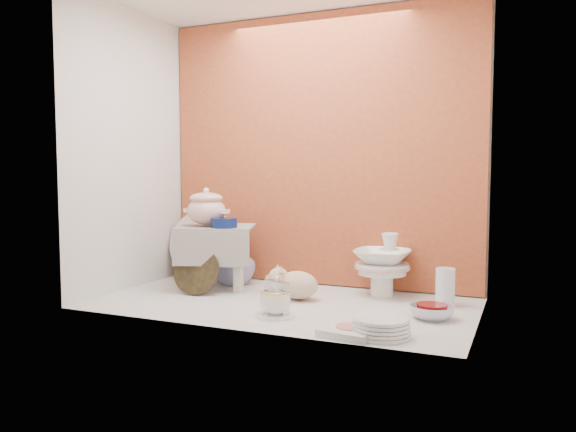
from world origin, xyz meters
name	(u,v)px	position (x,y,z in m)	size (l,w,h in m)	color
ground	(283,303)	(0.00, 0.00, 0.00)	(1.80, 1.80, 0.00)	silver
niche_shell	(297,112)	(0.00, 0.18, 0.93)	(1.86, 1.03, 1.53)	#AD532B
step_stool	(217,257)	(-0.47, 0.18, 0.17)	(0.40, 0.34, 0.34)	silver
soup_tureen	(206,207)	(-0.51, 0.14, 0.44)	(0.25, 0.25, 0.21)	white
cobalt_bowl	(224,223)	(-0.38, 0.12, 0.37)	(0.14, 0.14, 0.05)	#0B1B53
floral_platter	(204,244)	(-0.68, 0.39, 0.20)	(0.42, 0.13, 0.41)	white
blue_white_vase	(233,261)	(-0.44, 0.31, 0.13)	(0.25, 0.25, 0.26)	silver
lacquer_tray	(196,271)	(-0.49, 0.00, 0.12)	(0.26, 0.09, 0.25)	black
mantel_clock	(277,296)	(0.07, -0.22, 0.09)	(0.12, 0.04, 0.17)	silver
plush_pig	(298,285)	(0.04, 0.09, 0.08)	(0.26, 0.18, 0.15)	#C8A98D
teacup_saucer	(275,315)	(0.08, -0.25, 0.01)	(0.17, 0.17, 0.01)	white
gold_rim_teacup	(275,302)	(0.08, -0.25, 0.06)	(0.13, 0.13, 0.10)	white
lattice_dish	(350,331)	(0.45, -0.38, 0.01)	(0.20, 0.20, 0.03)	white
dinner_plate_stack	(381,327)	(0.57, -0.35, 0.04)	(0.23, 0.23, 0.07)	white
crystal_bowl	(432,312)	(0.71, -0.02, 0.03)	(0.19, 0.19, 0.06)	silver
clear_glass_vase	(445,287)	(0.73, 0.24, 0.09)	(0.09, 0.09, 0.18)	silver
porcelain_tower	(382,264)	(0.40, 0.34, 0.16)	(0.28, 0.28, 0.33)	white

